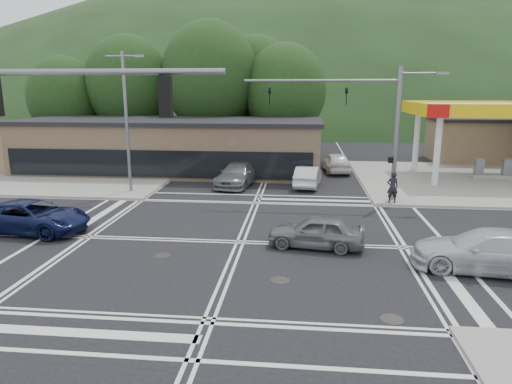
# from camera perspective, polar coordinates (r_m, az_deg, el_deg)

# --- Properties ---
(ground) EXTENTS (120.00, 120.00, 0.00)m
(ground) POSITION_cam_1_polar(r_m,az_deg,el_deg) (20.73, -1.98, -6.28)
(ground) COLOR black
(ground) RESTS_ON ground
(sidewalk_ne) EXTENTS (16.00, 16.00, 0.15)m
(sidewalk_ne) POSITION_cam_1_polar(r_m,az_deg,el_deg) (37.15, 25.03, 1.28)
(sidewalk_ne) COLOR gray
(sidewalk_ne) RESTS_ON ground
(sidewalk_nw) EXTENTS (16.00, 16.00, 0.15)m
(sidewalk_nw) POSITION_cam_1_polar(r_m,az_deg,el_deg) (39.24, -21.13, 2.19)
(sidewalk_nw) COLOR gray
(sidewalk_nw) RESTS_ON ground
(gas_station_canopy) EXTENTS (12.32, 8.34, 5.75)m
(gas_station_canopy) POSITION_cam_1_polar(r_m,az_deg,el_deg) (38.20, 28.12, 8.80)
(gas_station_canopy) COLOR silver
(gas_station_canopy) RESTS_ON ground
(convenience_store) EXTENTS (10.00, 6.00, 3.80)m
(convenience_store) POSITION_cam_1_polar(r_m,az_deg,el_deg) (47.90, 27.07, 5.67)
(convenience_store) COLOR #846B4F
(convenience_store) RESTS_ON ground
(commercial_row) EXTENTS (24.00, 8.00, 4.00)m
(commercial_row) POSITION_cam_1_polar(r_m,az_deg,el_deg) (38.22, -10.56, 5.51)
(commercial_row) COLOR brown
(commercial_row) RESTS_ON ground
(hill_north) EXTENTS (252.00, 126.00, 140.00)m
(hill_north) POSITION_cam_1_polar(r_m,az_deg,el_deg) (109.63, 4.40, 9.39)
(hill_north) COLOR #1F3518
(hill_north) RESTS_ON ground
(tree_n_a) EXTENTS (8.00, 8.00, 11.75)m
(tree_n_a) POSITION_cam_1_polar(r_m,az_deg,el_deg) (46.47, -15.67, 12.90)
(tree_n_a) COLOR #382619
(tree_n_a) RESTS_ON ground
(tree_n_b) EXTENTS (9.00, 9.00, 12.98)m
(tree_n_b) POSITION_cam_1_polar(r_m,az_deg,el_deg) (44.25, -5.72, 14.17)
(tree_n_b) COLOR #382619
(tree_n_b) RESTS_ON ground
(tree_n_c) EXTENTS (7.60, 7.60, 10.87)m
(tree_n_c) POSITION_cam_1_polar(r_m,az_deg,el_deg) (43.41, 3.63, 12.52)
(tree_n_c) COLOR #382619
(tree_n_c) RESTS_ON ground
(tree_n_d) EXTENTS (6.80, 6.80, 9.76)m
(tree_n_d) POSITION_cam_1_polar(r_m,az_deg,el_deg) (48.07, -22.81, 10.82)
(tree_n_d) COLOR #382619
(tree_n_d) RESTS_ON ground
(tree_n_e) EXTENTS (8.40, 8.40, 11.98)m
(tree_n_e) POSITION_cam_1_polar(r_m,az_deg,el_deg) (47.61, 0.13, 13.36)
(tree_n_e) COLOR #382619
(tree_n_e) RESTS_ON ground
(streetlight_nw) EXTENTS (2.50, 0.25, 9.00)m
(streetlight_nw) POSITION_cam_1_polar(r_m,az_deg,el_deg) (30.53, -15.80, 9.16)
(streetlight_nw) COLOR slate
(streetlight_nw) RESTS_ON ground
(signal_mast_ne) EXTENTS (11.65, 0.30, 8.00)m
(signal_mast_ne) POSITION_cam_1_polar(r_m,az_deg,el_deg) (27.97, 14.72, 8.96)
(signal_mast_ne) COLOR slate
(signal_mast_ne) RESTS_ON ground
(car_blue_west) EXTENTS (5.72, 3.12, 1.52)m
(car_blue_west) POSITION_cam_1_polar(r_m,az_deg,el_deg) (24.42, -26.16, -2.78)
(car_blue_west) COLOR #0D153C
(car_blue_west) RESTS_ON ground
(car_grey_center) EXTENTS (4.37, 2.27, 1.42)m
(car_grey_center) POSITION_cam_1_polar(r_m,az_deg,el_deg) (20.05, 7.53, -4.91)
(car_grey_center) COLOR slate
(car_grey_center) RESTS_ON ground
(car_silver_east) EXTENTS (5.85, 3.15, 1.61)m
(car_silver_east) POSITION_cam_1_polar(r_m,az_deg,el_deg) (19.43, 26.98, -6.57)
(car_silver_east) COLOR silver
(car_silver_east) RESTS_ON ground
(car_queue_a) EXTENTS (2.08, 4.61, 1.47)m
(car_queue_a) POSITION_cam_1_polar(r_m,az_deg,el_deg) (32.19, 6.51, 1.98)
(car_queue_a) COLOR silver
(car_queue_a) RESTS_ON ground
(car_queue_b) EXTENTS (2.39, 4.89, 1.61)m
(car_queue_b) POSITION_cam_1_polar(r_m,az_deg,el_deg) (38.07, 9.96, 3.68)
(car_queue_b) COLOR white
(car_queue_b) RESTS_ON ground
(car_northbound) EXTENTS (3.10, 5.75, 1.58)m
(car_northbound) POSITION_cam_1_polar(r_m,az_deg,el_deg) (32.38, -2.27, 2.23)
(car_northbound) COLOR slate
(car_northbound) RESTS_ON ground
(pedestrian) EXTENTS (0.72, 0.52, 1.85)m
(pedestrian) POSITION_cam_1_polar(r_m,az_deg,el_deg) (28.01, 16.69, 0.57)
(pedestrian) COLOR black
(pedestrian) RESTS_ON sidewalk_ne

